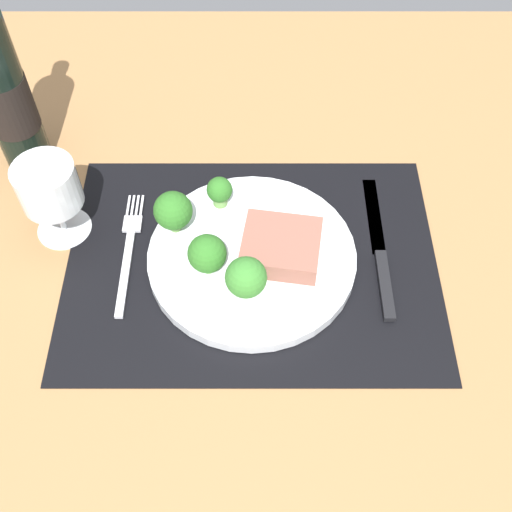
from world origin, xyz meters
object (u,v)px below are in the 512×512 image
object	(u,v)px
knife	(382,256)
wine_glass	(51,189)
plate	(253,257)
wine_bottle	(6,94)
steak	(282,249)
fork	(130,250)

from	to	relation	value
knife	wine_glass	xyz separation A→B (cm)	(-41.19, 4.86, 7.13)
plate	wine_glass	xyz separation A→B (cm)	(-24.82, 5.40, 6.63)
knife	wine_bottle	world-z (taller)	wine_bottle
steak	wine_bottle	distance (cm)	41.18
steak	fork	world-z (taller)	steak
plate	wine_bottle	bearing A→B (deg)	150.16
fork	wine_glass	xyz separation A→B (cm)	(-8.99, 3.97, 7.18)
wine_glass	steak	bearing A→B (deg)	-11.42
steak	wine_bottle	xyz separation A→B (cm)	(-35.70, 18.76, 8.34)
wine_bottle	wine_glass	bearing A→B (deg)	-60.77
wine_bottle	fork	bearing A→B (deg)	-46.24
plate	fork	distance (cm)	15.90
fork	wine_glass	distance (cm)	12.17
fork	knife	size ratio (longest dim) A/B	0.83
knife	wine_bottle	distance (cm)	52.85
plate	steak	distance (cm)	4.25
plate	fork	world-z (taller)	plate
steak	wine_bottle	size ratio (longest dim) A/B	0.31
steak	wine_glass	world-z (taller)	wine_glass
wine_glass	plate	bearing A→B (deg)	-12.26
steak	wine_glass	bearing A→B (deg)	168.58
steak	wine_glass	distance (cm)	29.31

